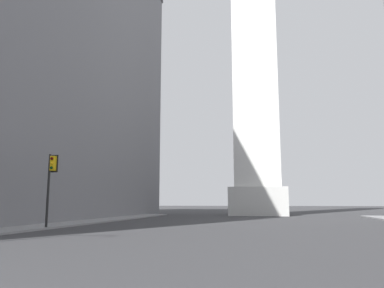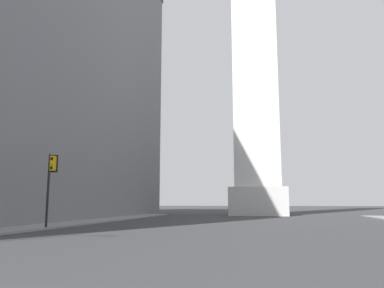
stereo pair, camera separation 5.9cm
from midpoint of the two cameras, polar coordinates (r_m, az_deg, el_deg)
name	(u,v)px [view 1 (the left image)]	position (r m, az deg, el deg)	size (l,w,h in m)	color
traffic_light_mid_left	(50,179)	(29.92, -20.82, -5.04)	(0.79, 0.51, 5.54)	black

